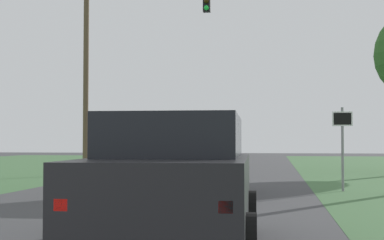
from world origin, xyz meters
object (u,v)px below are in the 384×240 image
object	(u,v)px
keep_moving_sign	(343,137)
red_suv_near	(175,179)
traffic_light	(116,50)
pickup_truck_lead	(173,160)

from	to	relation	value
keep_moving_sign	red_suv_near	bearing A→B (deg)	-108.98
red_suv_near	traffic_light	bearing A→B (deg)	108.78
red_suv_near	pickup_truck_lead	size ratio (longest dim) A/B	0.89
red_suv_near	keep_moving_sign	bearing A→B (deg)	71.02
traffic_light	keep_moving_sign	distance (m)	12.09
pickup_truck_lead	keep_moving_sign	world-z (taller)	keep_moving_sign
pickup_truck_lead	traffic_light	size ratio (longest dim) A/B	0.58
keep_moving_sign	traffic_light	bearing A→B (deg)	142.84
red_suv_near	traffic_light	distance (m)	18.29
traffic_light	keep_moving_sign	xyz separation A→B (m)	(9.08, -6.88, -4.03)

